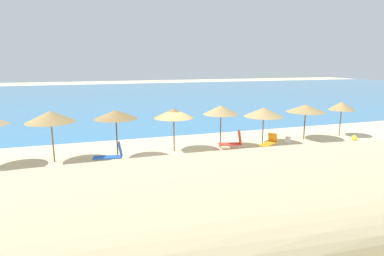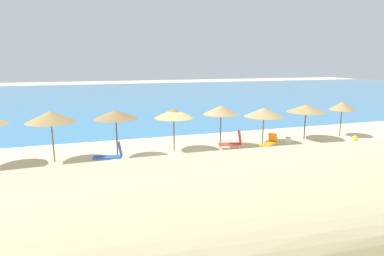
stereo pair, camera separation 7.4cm
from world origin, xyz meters
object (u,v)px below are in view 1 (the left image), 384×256
(lounge_chair_1, at_px, (111,155))
(beach_ball, at_px, (354,138))
(beach_umbrella_5, at_px, (221,110))
(cooler_box, at_px, (288,140))
(beach_umbrella_3, at_px, (116,114))
(beach_umbrella_4, at_px, (174,113))
(lounge_chair_0, at_px, (269,142))
(beach_umbrella_2, at_px, (51,117))
(beach_umbrella_7, at_px, (306,108))
(lounge_chair_2, at_px, (233,142))
(beach_umbrella_8, at_px, (342,106))
(beach_umbrella_6, at_px, (264,112))

(lounge_chair_1, distance_m, beach_ball, 16.76)
(lounge_chair_1, bearing_deg, beach_umbrella_5, -70.82)
(beach_umbrella_5, height_order, cooler_box, beach_umbrella_5)
(beach_umbrella_3, relative_size, beach_umbrella_4, 1.05)
(lounge_chair_0, xyz_separation_m, lounge_chair_1, (-9.91, 0.21, -0.00))
(beach_umbrella_2, distance_m, beach_umbrella_7, 16.65)
(beach_umbrella_2, height_order, lounge_chair_2, beach_umbrella_2)
(beach_umbrella_2, height_order, lounge_chair_1, beach_umbrella_2)
(beach_umbrella_7, distance_m, lounge_chair_0, 4.37)
(beach_umbrella_5, distance_m, lounge_chair_0, 3.77)
(beach_umbrella_4, relative_size, beach_umbrella_8, 1.03)
(beach_umbrella_5, relative_size, beach_umbrella_8, 1.07)
(beach_umbrella_5, distance_m, cooler_box, 5.35)
(lounge_chair_1, bearing_deg, beach_umbrella_7, -73.82)
(beach_umbrella_3, relative_size, beach_ball, 7.39)
(lounge_chair_2, bearing_deg, beach_umbrella_2, 100.33)
(beach_umbrella_8, xyz_separation_m, lounge_chair_0, (-6.95, -1.50, -1.87))
(beach_umbrella_5, height_order, beach_umbrella_8, beach_umbrella_5)
(beach_umbrella_6, height_order, lounge_chair_1, beach_umbrella_6)
(beach_umbrella_4, xyz_separation_m, beach_umbrella_6, (6.16, -0.20, -0.20))
(beach_umbrella_6, bearing_deg, beach_umbrella_7, 4.35)
(beach_umbrella_4, relative_size, lounge_chair_1, 1.60)
(beach_umbrella_6, bearing_deg, cooler_box, -12.93)
(beach_umbrella_8, bearing_deg, lounge_chair_2, -173.79)
(beach_umbrella_5, relative_size, lounge_chair_1, 1.65)
(beach_umbrella_4, relative_size, lounge_chair_2, 1.75)
(beach_umbrella_3, xyz_separation_m, lounge_chair_2, (7.16, -0.35, -2.07))
(lounge_chair_1, bearing_deg, beach_umbrella_2, 82.72)
(beach_umbrella_4, bearing_deg, beach_umbrella_3, -171.84)
(beach_umbrella_3, distance_m, beach_umbrella_6, 9.69)
(beach_umbrella_5, bearing_deg, beach_umbrella_3, -176.89)
(beach_umbrella_5, xyz_separation_m, beach_ball, (9.77, -1.27, -2.28))
(beach_umbrella_3, xyz_separation_m, beach_umbrella_7, (13.22, 0.57, -0.31))
(beach_umbrella_6, height_order, beach_umbrella_8, beach_umbrella_8)
(beach_umbrella_8, xyz_separation_m, lounge_chair_2, (-9.30, -1.01, -1.78))
(beach_umbrella_7, height_order, lounge_chair_1, beach_umbrella_7)
(beach_umbrella_2, distance_m, lounge_chair_0, 13.17)
(beach_umbrella_8, relative_size, lounge_chair_2, 1.69)
(beach_umbrella_4, height_order, beach_ball, beach_umbrella_4)
(beach_umbrella_3, height_order, beach_umbrella_5, beach_umbrella_3)
(beach_umbrella_6, bearing_deg, beach_umbrella_3, -178.21)
(lounge_chair_1, bearing_deg, beach_umbrella_6, -73.58)
(beach_ball, bearing_deg, beach_umbrella_2, 176.27)
(beach_umbrella_6, distance_m, beach_umbrella_7, 3.55)
(beach_umbrella_2, distance_m, beach_umbrella_5, 10.02)
(beach_umbrella_5, xyz_separation_m, beach_umbrella_6, (3.08, -0.06, -0.28))
(lounge_chair_2, bearing_deg, beach_umbrella_4, 91.09)
(lounge_chair_1, height_order, beach_ball, lounge_chair_1)
(beach_umbrella_3, distance_m, beach_umbrella_7, 13.23)
(beach_umbrella_7, height_order, beach_umbrella_8, beach_umbrella_8)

